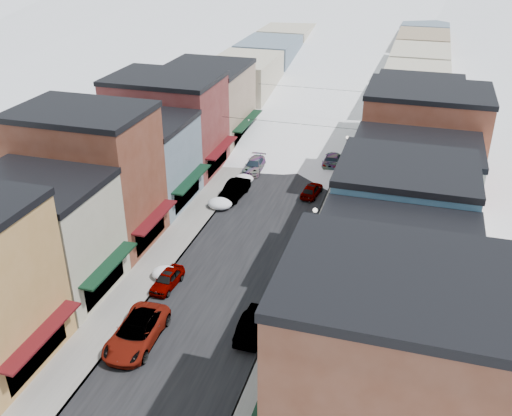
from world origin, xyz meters
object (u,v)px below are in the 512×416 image
Objects in this scene: car_silver_sedan at (167,279)px; fire_hydrant at (267,357)px; car_green_sedan at (254,324)px; car_dark_hatch at (234,190)px; car_white_suv at (136,332)px; streetlamp_near at (314,227)px; trash_can at (280,304)px.

fire_hydrant is at bearing -28.41° from car_silver_sedan.
car_green_sedan is at bearing 122.38° from fire_hydrant.
car_dark_hatch is at bearing -68.42° from car_green_sedan.
car_silver_sedan is at bearing -23.51° from car_green_sedan.
streetlamp_near is (9.65, 14.23, 2.35)m from car_white_suv.
car_dark_hatch is 22.31m from car_green_sedan.
trash_can is 0.19× the size of streetlamp_near.
streetlamp_near is (10.45, -9.76, 2.38)m from car_dark_hatch.
car_white_suv is 10.80m from trash_can.
car_silver_sedan reaches higher than trash_can.
car_green_sedan is (7.56, 3.30, -0.08)m from car_white_suv.
car_dark_hatch is at bearing 136.97° from streetlamp_near.
car_green_sedan is at bearing -110.28° from trash_can.
car_white_suv reaches higher than trash_can.
fire_hydrant is at bearing -62.21° from car_dark_hatch.
streetlamp_near is at bearing 53.70° from car_white_suv.
car_dark_hatch reaches higher than car_green_sedan.
car_dark_hatch is at bearing 89.77° from car_white_suv.
streetlamp_near reaches higher than car_green_sedan.
car_dark_hatch is 20.00m from trash_can.
car_dark_hatch is (-0.80, 23.99, -0.04)m from car_white_suv.
car_white_suv is 17.35m from streetlamp_near.
car_dark_hatch is 14.50m from streetlamp_near.
car_white_suv is at bearing -79.86° from car_silver_sedan.
car_green_sedan reaches higher than car_silver_sedan.
streetlamp_near reaches higher than car_dark_hatch.
trash_can is at bearing -110.69° from car_green_sedan.
trash_can is (9.50, -17.60, -0.23)m from car_dark_hatch.
car_silver_sedan is 5.47× the size of fire_hydrant.
car_silver_sedan is at bearing -85.51° from car_dark_hatch.
fire_hydrant is at bearing 121.97° from car_green_sedan.
fire_hydrant is 13.92m from streetlamp_near.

